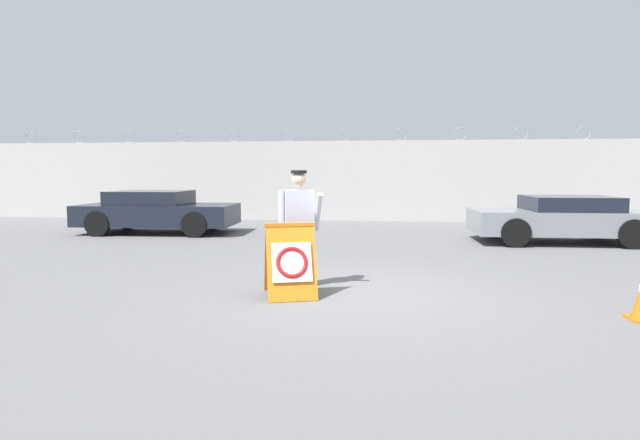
# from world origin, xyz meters

# --- Properties ---
(ground_plane) EXTENTS (90.00, 90.00, 0.00)m
(ground_plane) POSITION_xyz_m (0.00, 0.00, 0.00)
(ground_plane) COLOR slate
(perimeter_wall) EXTENTS (36.00, 0.30, 3.36)m
(perimeter_wall) POSITION_xyz_m (-0.00, 11.15, 1.46)
(perimeter_wall) COLOR beige
(perimeter_wall) RESTS_ON ground_plane
(barricade_sign) EXTENTS (0.90, 0.97, 1.06)m
(barricade_sign) POSITION_xyz_m (-0.91, -0.27, 0.52)
(barricade_sign) COLOR orange
(barricade_sign) RESTS_ON ground_plane
(security_guard) EXTENTS (0.69, 0.37, 1.81)m
(security_guard) POSITION_xyz_m (-0.88, 0.30, 1.01)
(security_guard) COLOR black
(security_guard) RESTS_ON ground_plane
(parked_car_front_coupe) EXTENTS (4.52, 2.13, 1.23)m
(parked_car_front_coupe) POSITION_xyz_m (-6.15, 6.61, 0.64)
(parked_car_front_coupe) COLOR black
(parked_car_front_coupe) RESTS_ON ground_plane
(parked_car_far_side) EXTENTS (4.28, 2.06, 1.18)m
(parked_car_far_side) POSITION_xyz_m (4.86, 5.93, 0.61)
(parked_car_far_side) COLOR black
(parked_car_far_side) RESTS_ON ground_plane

